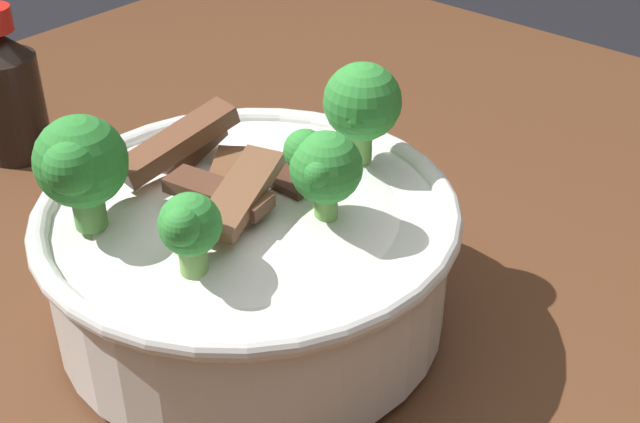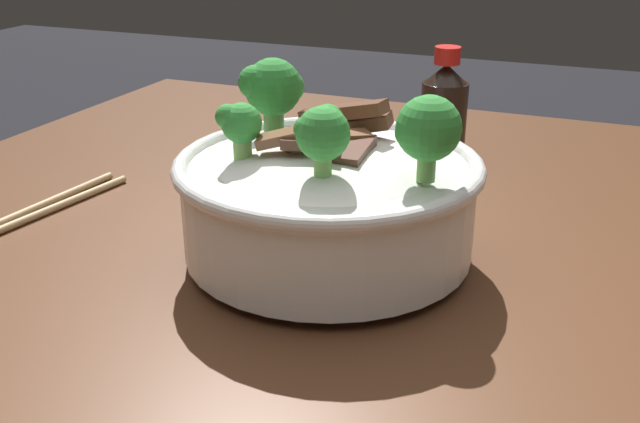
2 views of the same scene
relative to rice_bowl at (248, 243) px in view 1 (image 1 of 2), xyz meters
The scene contains 2 objects.
rice_bowl is the anchor object (origin of this frame).
soy_sauce_bottle 0.28m from the rice_bowl, ahead, with size 0.05×0.05×0.12m.
Camera 1 is at (-0.18, 0.30, 1.15)m, focal length 48.21 mm.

